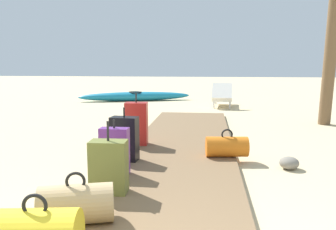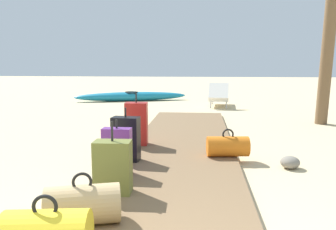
{
  "view_description": "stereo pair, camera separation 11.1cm",
  "coord_description": "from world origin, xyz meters",
  "px_view_note": "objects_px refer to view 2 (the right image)",
  "views": [
    {
      "loc": [
        0.42,
        -1.25,
        1.4
      ],
      "look_at": [
        -0.24,
        4.44,
        0.55
      ],
      "focal_mm": 38.03,
      "sensor_mm": 36.0,
      "label": 1
    },
    {
      "loc": [
        0.31,
        -1.26,
        1.4
      ],
      "look_at": [
        -0.24,
        4.44,
        0.55
      ],
      "focal_mm": 38.03,
      "sensor_mm": 36.0,
      "label": 2
    }
  ],
  "objects_px": {
    "duffel_bag_orange": "(228,146)",
    "kayak": "(131,96)",
    "suitcase_olive": "(113,167)",
    "suitcase_black": "(126,139)",
    "duffel_bag_tan": "(83,205)",
    "lounge_chair": "(219,96)",
    "suitcase_purple": "(117,151)",
    "suitcase_red": "(136,124)"
  },
  "relations": [
    {
      "from": "duffel_bag_orange",
      "to": "kayak",
      "type": "distance_m",
      "value": 8.33
    },
    {
      "from": "suitcase_black",
      "to": "duffel_bag_tan",
      "type": "distance_m",
      "value": 1.93
    },
    {
      "from": "suitcase_olive",
      "to": "suitcase_red",
      "type": "height_order",
      "value": "suitcase_red"
    },
    {
      "from": "suitcase_black",
      "to": "duffel_bag_tan",
      "type": "bearing_deg",
      "value": -88.41
    },
    {
      "from": "duffel_bag_orange",
      "to": "kayak",
      "type": "xyz_separation_m",
      "value": [
        -2.94,
        7.79,
        -0.06
      ]
    },
    {
      "from": "suitcase_red",
      "to": "kayak",
      "type": "xyz_separation_m",
      "value": [
        -1.52,
        7.19,
        -0.26
      ]
    },
    {
      "from": "suitcase_purple",
      "to": "duffel_bag_orange",
      "type": "distance_m",
      "value": 1.67
    },
    {
      "from": "suitcase_black",
      "to": "lounge_chair",
      "type": "height_order",
      "value": "suitcase_black"
    },
    {
      "from": "suitcase_black",
      "to": "suitcase_purple",
      "type": "xyz_separation_m",
      "value": [
        0.02,
        -0.6,
        -0.02
      ]
    },
    {
      "from": "duffel_bag_tan",
      "to": "lounge_chair",
      "type": "distance_m",
      "value": 8.75
    },
    {
      "from": "suitcase_red",
      "to": "duffel_bag_tan",
      "type": "distance_m",
      "value": 2.88
    },
    {
      "from": "suitcase_olive",
      "to": "suitcase_black",
      "type": "distance_m",
      "value": 1.22
    },
    {
      "from": "duffel_bag_tan",
      "to": "duffel_bag_orange",
      "type": "bearing_deg",
      "value": 59.57
    },
    {
      "from": "suitcase_purple",
      "to": "kayak",
      "type": "xyz_separation_m",
      "value": [
        -1.57,
        8.73,
        -0.19
      ]
    },
    {
      "from": "suitcase_olive",
      "to": "suitcase_purple",
      "type": "height_order",
      "value": "suitcase_olive"
    },
    {
      "from": "suitcase_purple",
      "to": "duffel_bag_tan",
      "type": "relative_size",
      "value": 0.98
    },
    {
      "from": "suitcase_olive",
      "to": "suitcase_red",
      "type": "xyz_separation_m",
      "value": [
        -0.16,
        2.16,
        0.07
      ]
    },
    {
      "from": "suitcase_black",
      "to": "suitcase_olive",
      "type": "bearing_deg",
      "value": -84.06
    },
    {
      "from": "suitcase_purple",
      "to": "duffel_bag_tan",
      "type": "bearing_deg",
      "value": -88.67
    },
    {
      "from": "suitcase_olive",
      "to": "suitcase_black",
      "type": "relative_size",
      "value": 1.02
    },
    {
      "from": "suitcase_black",
      "to": "kayak",
      "type": "relative_size",
      "value": 0.18
    },
    {
      "from": "suitcase_olive",
      "to": "duffel_bag_orange",
      "type": "bearing_deg",
      "value": 50.94
    },
    {
      "from": "suitcase_olive",
      "to": "suitcase_black",
      "type": "height_order",
      "value": "suitcase_olive"
    },
    {
      "from": "suitcase_olive",
      "to": "duffel_bag_tan",
      "type": "distance_m",
      "value": 0.73
    },
    {
      "from": "suitcase_purple",
      "to": "duffel_bag_tan",
      "type": "distance_m",
      "value": 1.33
    },
    {
      "from": "suitcase_black",
      "to": "suitcase_purple",
      "type": "relative_size",
      "value": 1.1
    },
    {
      "from": "suitcase_purple",
      "to": "kayak",
      "type": "bearing_deg",
      "value": 100.21
    },
    {
      "from": "suitcase_olive",
      "to": "lounge_chair",
      "type": "bearing_deg",
      "value": 79.76
    },
    {
      "from": "suitcase_red",
      "to": "lounge_chair",
      "type": "bearing_deg",
      "value": 74.6
    },
    {
      "from": "suitcase_red",
      "to": "suitcase_black",
      "type": "bearing_deg",
      "value": -88.21
    },
    {
      "from": "suitcase_red",
      "to": "duffel_bag_orange",
      "type": "xyz_separation_m",
      "value": [
        1.42,
        -0.6,
        -0.2
      ]
    },
    {
      "from": "suitcase_olive",
      "to": "lounge_chair",
      "type": "relative_size",
      "value": 0.46
    },
    {
      "from": "suitcase_red",
      "to": "suitcase_purple",
      "type": "relative_size",
      "value": 1.26
    },
    {
      "from": "duffel_bag_orange",
      "to": "duffel_bag_tan",
      "type": "height_order",
      "value": "duffel_bag_tan"
    },
    {
      "from": "suitcase_red",
      "to": "kayak",
      "type": "height_order",
      "value": "suitcase_red"
    },
    {
      "from": "kayak",
      "to": "lounge_chair",
      "type": "bearing_deg",
      "value": -24.91
    },
    {
      "from": "suitcase_red",
      "to": "duffel_bag_tan",
      "type": "bearing_deg",
      "value": -88.34
    },
    {
      "from": "suitcase_olive",
      "to": "suitcase_red",
      "type": "relative_size",
      "value": 0.89
    },
    {
      "from": "suitcase_black",
      "to": "duffel_bag_orange",
      "type": "distance_m",
      "value": 1.44
    },
    {
      "from": "suitcase_black",
      "to": "suitcase_purple",
      "type": "distance_m",
      "value": 0.6
    },
    {
      "from": "suitcase_purple",
      "to": "kayak",
      "type": "height_order",
      "value": "suitcase_purple"
    },
    {
      "from": "duffel_bag_tan",
      "to": "suitcase_olive",
      "type": "bearing_deg",
      "value": 84.24
    }
  ]
}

